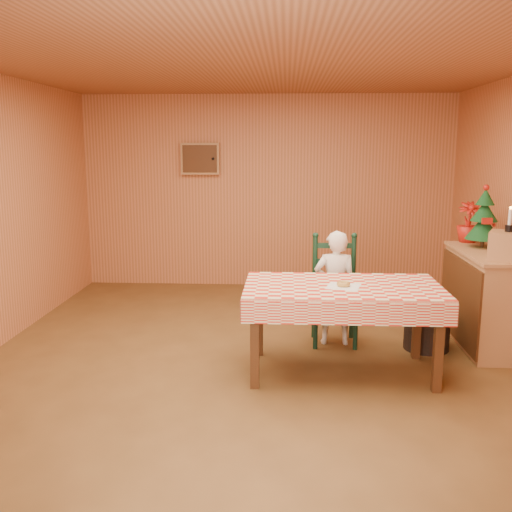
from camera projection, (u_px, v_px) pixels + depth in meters
The scene contains 13 objects.
ground at pixel (255, 365), 5.07m from camera, with size 6.00×6.00×0.00m, color brown.
cabin_walls at pixel (258, 156), 5.25m from camera, with size 5.10×6.05×2.65m.
dining_table at pixel (343, 295), 4.79m from camera, with size 1.66×0.96×0.77m.
ladder_chair at pixel (334, 292), 5.60m from camera, with size 0.44×0.40×1.08m.
seated_child at pixel (335, 288), 5.53m from camera, with size 0.41×0.27×1.12m, color white.
napkin at pixel (343, 286), 4.73m from camera, with size 0.26×0.26×0.00m, color white.
donut at pixel (343, 284), 4.72m from camera, with size 0.11×0.11×0.04m, color gold.
shelf_unit at pixel (486, 299), 5.50m from camera, with size 0.54×1.24×0.93m.
crate at pixel (508, 246), 5.00m from camera, with size 0.30×0.30×0.25m, color tan.
christmas_tree at pixel (484, 219), 5.60m from camera, with size 0.34×0.34×0.62m.
flower_arrangement at pixel (469, 222), 5.91m from camera, with size 0.24×0.24×0.42m, color #B21A10.
candle_set at pixel (510, 224), 4.96m from camera, with size 0.07×0.07×0.22m.
storage_bin at pixel (427, 327), 5.44m from camera, with size 0.43×0.43×0.43m, color black.
Camera 1 is at (0.27, -4.79, 1.91)m, focal length 40.00 mm.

